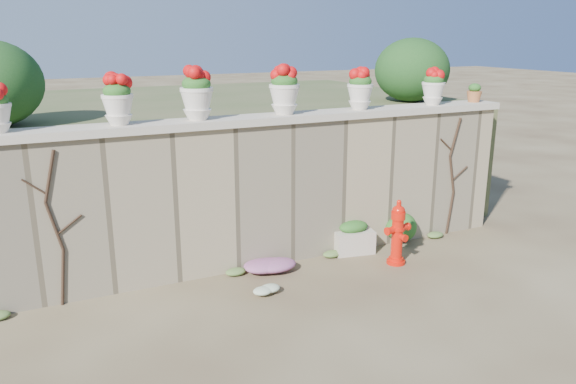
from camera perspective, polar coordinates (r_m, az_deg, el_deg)
ground at (r=6.69m, az=3.36°, el=-12.44°), size 80.00×80.00×0.00m
stone_wall at (r=7.82m, az=-2.82°, el=-0.27°), size 8.00×0.40×2.00m
wall_cap at (r=7.60m, az=-2.93°, el=7.36°), size 8.10×0.52×0.10m
raised_fill at (r=10.77m, az=-9.38°, el=3.98°), size 9.00×6.00×2.00m
back_shrub_right at (r=10.30m, az=12.48°, el=12.01°), size 1.30×1.30×1.10m
vine_left at (r=7.08m, az=-22.53°, el=-3.31°), size 0.60×0.04×1.91m
vine_right at (r=9.33m, az=16.36°, el=1.68°), size 0.60×0.04×1.91m
fire_hydrant at (r=8.06m, az=11.07°, el=-4.02°), size 0.41×0.29×0.94m
planter_box at (r=8.44m, az=6.64°, el=-4.66°), size 0.64×0.44×0.49m
green_shrub at (r=8.90m, az=11.38°, el=-3.35°), size 0.61×0.55×0.58m
magenta_clump at (r=7.74m, az=-2.03°, el=-7.37°), size 0.88×0.59×0.23m
white_flowers at (r=7.11m, az=-1.89°, el=-9.87°), size 0.45×0.36×0.16m
urn_pot_1 at (r=7.08m, az=-16.93°, el=8.87°), size 0.38×0.38×0.59m
urn_pot_2 at (r=7.28m, az=-9.26°, el=9.78°), size 0.42×0.42×0.66m
urn_pot_3 at (r=7.71m, az=-0.37°, el=10.28°), size 0.42×0.42×0.65m
urn_pot_4 at (r=8.29m, az=7.33°, el=10.32°), size 0.37×0.37×0.59m
urn_pot_5 at (r=9.07m, az=14.55°, el=10.31°), size 0.35×0.35×0.56m
terracotta_pot at (r=9.63m, az=18.39°, el=9.45°), size 0.24×0.24×0.29m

